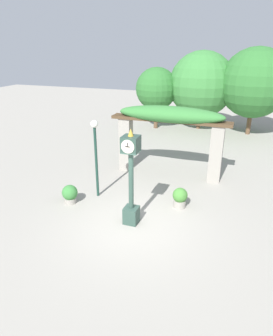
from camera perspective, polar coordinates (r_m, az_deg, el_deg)
The scene contains 7 objects.
ground_plane at distance 9.92m, azimuth -0.47°, elevation -10.79°, with size 60.00×60.00×0.00m, color gray.
pedestal_clock at distance 9.29m, azimuth -1.05°, elevation -1.98°, with size 0.50×0.55×3.18m.
pergola at distance 12.93m, azimuth 6.38°, elevation 8.39°, with size 5.17×1.11×3.09m.
potted_plant_near_left at distance 10.86m, azimuth 8.28°, elevation -5.55°, with size 0.53×0.53×0.74m.
potted_plant_near_right at distance 11.31m, azimuth -12.57°, elevation -4.82°, with size 0.57×0.57×0.70m.
lamp_post at distance 11.05m, azimuth -7.81°, elevation 4.00°, with size 0.27×0.27×2.98m.
tree_line at distance 20.86m, azimuth 15.23°, elevation 15.11°, with size 9.76×4.66×5.43m.
Camera 1 is at (2.89, -7.80, 5.40)m, focal length 32.00 mm.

